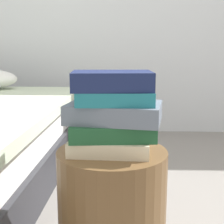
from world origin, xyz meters
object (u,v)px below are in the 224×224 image
object	(u,v)px
book_cream	(110,144)
book_slate	(115,112)
side_table	(112,212)
book_navy	(113,81)
book_forest	(112,129)
book_teal	(115,96)

from	to	relation	value
book_cream	book_slate	size ratio (longest dim) A/B	0.86
side_table	book_navy	size ratio (longest dim) A/B	1.76
book_forest	book_navy	bearing A→B (deg)	-65.75
side_table	book_slate	world-z (taller)	book_slate
book_slate	book_navy	xyz separation A→B (m)	(-0.00, -0.02, 0.10)
side_table	book_navy	bearing A→B (deg)	-42.13
book_navy	book_slate	bearing A→B (deg)	73.74
book_teal	book_cream	bearing A→B (deg)	-155.21
side_table	book_slate	size ratio (longest dim) A/B	1.49
book_forest	book_slate	xyz separation A→B (m)	(0.01, 0.01, 0.06)
side_table	book_teal	world-z (taller)	book_teal
book_navy	book_teal	bearing A→B (deg)	68.35
side_table	book_forest	world-z (taller)	book_forest
book_slate	book_teal	xyz separation A→B (m)	(0.00, -0.00, 0.05)
book_cream	book_teal	world-z (taller)	book_teal
book_teal	book_navy	world-z (taller)	book_navy
book_slate	book_cream	bearing A→B (deg)	-140.93
book_forest	book_teal	xyz separation A→B (m)	(0.01, 0.01, 0.11)
side_table	book_teal	xyz separation A→B (m)	(0.01, 0.01, 0.40)
book_forest	book_slate	size ratio (longest dim) A/B	0.90
side_table	book_cream	bearing A→B (deg)	157.52
side_table	book_slate	distance (m)	0.35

